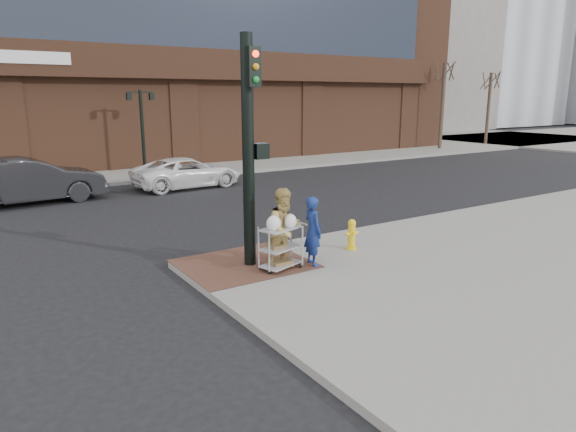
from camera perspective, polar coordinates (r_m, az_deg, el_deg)
ground at (r=11.37m, az=-0.02°, el=-6.73°), size 220.00×220.00×0.00m
sidewalk_far at (r=45.03m, az=-9.07°, el=8.20°), size 65.00×36.00×0.15m
brick_curb_ramp at (r=11.76m, az=-4.89°, el=-5.28°), size 2.80×2.40×0.01m
filler_block at (r=65.82m, az=11.69°, el=17.40°), size 14.00×20.00×18.00m
bare_tree_a at (r=39.29m, az=17.06°, el=16.13°), size 1.80×1.80×7.20m
bare_tree_b at (r=44.29m, az=21.69°, el=14.78°), size 1.80×1.80×6.70m
lamp_post at (r=26.19m, az=-15.92°, el=9.95°), size 1.32×0.22×4.00m
traffic_signal_pole at (r=11.16m, az=-4.28°, el=7.79°), size 0.61×0.51×5.00m
woman_blue at (r=11.45m, az=2.79°, el=-1.68°), size 0.45×0.62×1.57m
pedestrian_tan at (r=11.15m, az=-0.35°, el=-1.47°), size 0.94×0.77×1.81m
sedan_dark at (r=21.01m, az=-26.78°, el=3.51°), size 5.30×2.21×1.70m
minivan_white at (r=22.61m, az=-11.11°, el=4.75°), size 4.80×2.43×1.30m
utility_cart at (r=11.22m, az=-0.83°, el=-3.11°), size 1.02×0.76×1.27m
fire_hydrant at (r=12.81m, az=7.09°, el=-1.99°), size 0.36×0.25×0.77m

